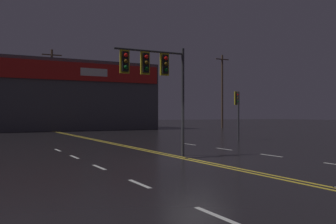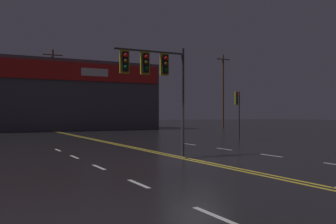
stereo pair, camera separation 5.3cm
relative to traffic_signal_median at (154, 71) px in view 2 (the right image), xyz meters
name	(u,v)px [view 2 (the right image)]	position (x,y,z in m)	size (l,w,h in m)	color
ground_plane	(196,161)	(1.03, -1.80, -3.80)	(200.00, 200.00, 0.00)	black
road_markings	(225,163)	(1.69, -2.88, -3.79)	(12.11, 60.00, 0.01)	gold
traffic_signal_median	(154,71)	(0.00, 0.00, 0.00)	(3.38, 0.36, 4.91)	#38383D
traffic_signal_corner_northeast	(238,104)	(10.25, 7.14, -1.17)	(0.42, 0.36, 3.57)	#38383D
building_backdrop	(47,96)	(1.03, 32.82, 0.33)	(25.91, 10.23, 8.23)	#4C4C51
utility_pole_row	(52,85)	(0.93, 28.52, 1.42)	(48.84, 0.26, 10.52)	#4C3828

